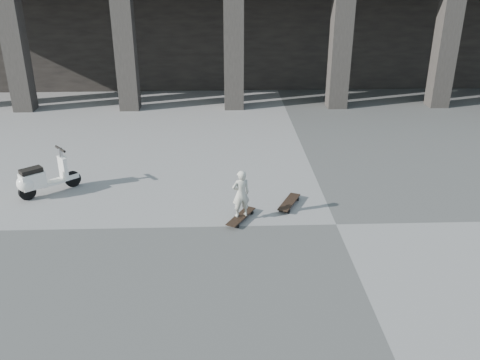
{
  "coord_description": "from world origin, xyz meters",
  "views": [
    {
      "loc": [
        -2.21,
        -8.69,
        4.81
      ],
      "look_at": [
        -1.86,
        0.76,
        0.65
      ],
      "focal_mm": 38.0,
      "sensor_mm": 36.0,
      "label": 1
    }
  ],
  "objects_px": {
    "scooter": "(38,180)",
    "longboard": "(241,217)",
    "child": "(241,194)",
    "skateboard_spare": "(289,203)"
  },
  "relations": [
    {
      "from": "longboard",
      "to": "child",
      "type": "xyz_separation_m",
      "value": [
        0.0,
        -0.0,
        0.51
      ]
    },
    {
      "from": "child",
      "to": "scooter",
      "type": "xyz_separation_m",
      "value": [
        -4.35,
        1.28,
        -0.19
      ]
    },
    {
      "from": "child",
      "to": "longboard",
      "type": "bearing_deg",
      "value": -31.24
    },
    {
      "from": "skateboard_spare",
      "to": "scooter",
      "type": "distance_m",
      "value": 5.45
    },
    {
      "from": "skateboard_spare",
      "to": "child",
      "type": "xyz_separation_m",
      "value": [
        -1.04,
        -0.58,
        0.5
      ]
    },
    {
      "from": "longboard",
      "to": "skateboard_spare",
      "type": "bearing_deg",
      "value": -31.32
    },
    {
      "from": "longboard",
      "to": "skateboard_spare",
      "type": "xyz_separation_m",
      "value": [
        1.04,
        0.58,
        0.01
      ]
    },
    {
      "from": "scooter",
      "to": "longboard",
      "type": "bearing_deg",
      "value": -55.94
    },
    {
      "from": "skateboard_spare",
      "to": "child",
      "type": "bearing_deg",
      "value": 144.75
    },
    {
      "from": "longboard",
      "to": "scooter",
      "type": "distance_m",
      "value": 4.55
    }
  ]
}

